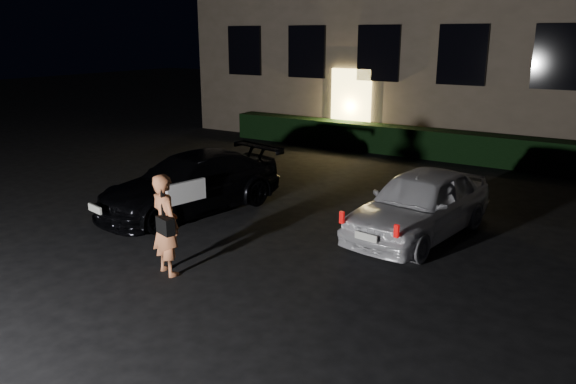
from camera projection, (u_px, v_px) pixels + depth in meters
The scene contains 5 objects.
ground at pixel (223, 294), 8.03m from camera, with size 80.00×80.00×0.00m, color black.
hedge at pixel (450, 146), 16.41m from camera, with size 15.00×0.70×0.85m, color black.
sedan at pixel (191, 183), 11.63m from camera, with size 2.47×4.38×1.20m.
hatch at pixel (420, 203), 10.19m from camera, with size 1.93×3.77×1.23m.
man at pixel (166, 225), 8.50m from camera, with size 0.67×0.54×1.59m.
Camera 1 is at (4.75, -5.66, 3.59)m, focal length 35.00 mm.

